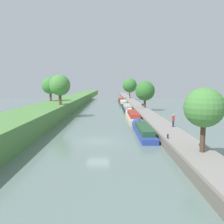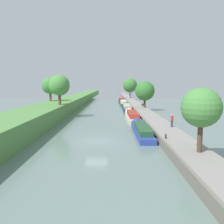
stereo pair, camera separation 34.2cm
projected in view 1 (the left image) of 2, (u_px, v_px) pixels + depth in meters
name	position (u px, v px, depth m)	size (l,w,h in m)	color
ground_plane	(98.00, 141.00, 26.78)	(160.00, 160.00, 0.00)	slate
left_grassy_bank	(6.00, 130.00, 26.57)	(6.64, 260.00, 2.59)	#518442
right_towpath	(174.00, 137.00, 26.77)	(3.23, 260.00, 0.88)	gray
stone_quay	(159.00, 137.00, 26.76)	(0.25, 260.00, 0.93)	#6B665B
narrowboat_blue	(143.00, 130.00, 30.88)	(1.80, 12.24, 1.80)	#283D93
narrowboat_cream	(133.00, 115.00, 44.34)	(1.98, 13.68, 2.04)	beige
narrowboat_navy	(127.00, 107.00, 59.88)	(1.91, 14.91, 1.98)	#141E42
narrowboat_green	(123.00, 103.00, 74.08)	(1.97, 10.94, 2.08)	#1E6033
narrowboat_maroon	(121.00, 100.00, 86.27)	(2.06, 12.25, 2.10)	maroon
tree_rightbank_near	(204.00, 108.00, 19.01)	(3.24, 3.24, 5.32)	#4C3828
tree_rightbank_midnear	(145.00, 91.00, 56.12)	(4.66, 4.66, 6.32)	#4C3828
tree_rightbank_midfar	(130.00, 85.00, 94.42)	(5.69, 5.69, 7.97)	brown
tree_leftbank_downstream	(50.00, 86.00, 54.16)	(3.86, 3.86, 5.50)	brown
tree_leftbank_upstream	(60.00, 85.00, 43.99)	(3.92, 3.92, 5.66)	brown
person_walking	(173.00, 120.00, 30.81)	(0.34, 0.34, 1.66)	#282D42
mooring_bollard_near	(168.00, 136.00, 24.24)	(0.16, 0.16, 0.45)	black
mooring_bollard_far	(126.00, 98.00, 91.89)	(0.16, 0.16, 0.45)	black
park_bench	(143.00, 104.00, 61.70)	(0.44, 1.50, 0.47)	#333338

